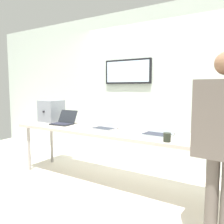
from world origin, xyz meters
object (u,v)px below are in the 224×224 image
at_px(laptop_station_2, 159,130).
at_px(coffee_mug, 167,137).
at_px(laptop_station_1, 106,125).
at_px(laptop_station_0, 64,121).
at_px(workbench, 116,134).
at_px(equipment_box, 51,111).
at_px(person, 223,133).

bearing_deg(laptop_station_2, coffee_mug, -56.19).
xyz_separation_m(laptop_station_1, laptop_station_2, (0.79, 0.02, 0.00)).
height_order(laptop_station_0, coffee_mug, laptop_station_0).
bearing_deg(workbench, laptop_station_2, 5.80).
bearing_deg(laptop_station_1, laptop_station_0, -179.38).
height_order(laptop_station_0, laptop_station_2, laptop_station_2).
relative_size(workbench, equipment_box, 8.84).
relative_size(workbench, coffee_mug, 32.78).
height_order(workbench, laptop_station_2, laptop_station_2).
height_order(equipment_box, coffee_mug, equipment_box).
bearing_deg(laptop_station_0, laptop_station_1, 0.62).
distance_m(laptop_station_0, coffee_mug, 1.83).
relative_size(workbench, laptop_station_2, 8.83).
height_order(workbench, person, person).
relative_size(equipment_box, laptop_station_2, 1.00).
height_order(equipment_box, person, person).
bearing_deg(equipment_box, laptop_station_1, -5.47).
relative_size(laptop_station_0, coffee_mug, 3.57).
xyz_separation_m(laptop_station_0, laptop_station_2, (1.60, 0.03, 0.01)).
bearing_deg(workbench, laptop_station_1, 168.48).
bearing_deg(equipment_box, person, -15.48).
relative_size(laptop_station_0, person, 0.21).
height_order(laptop_station_2, coffee_mug, laptop_station_2).
relative_size(equipment_box, laptop_station_0, 1.04).
relative_size(person, coffee_mug, 16.64).
distance_m(laptop_station_0, laptop_station_1, 0.81).
relative_size(laptop_station_0, laptop_station_2, 0.96).
relative_size(equipment_box, person, 0.22).
xyz_separation_m(workbench, person, (1.39, -0.62, 0.27)).
distance_m(laptop_station_1, coffee_mug, 1.04).
height_order(equipment_box, laptop_station_0, equipment_box).
distance_m(equipment_box, coffee_mug, 2.26).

